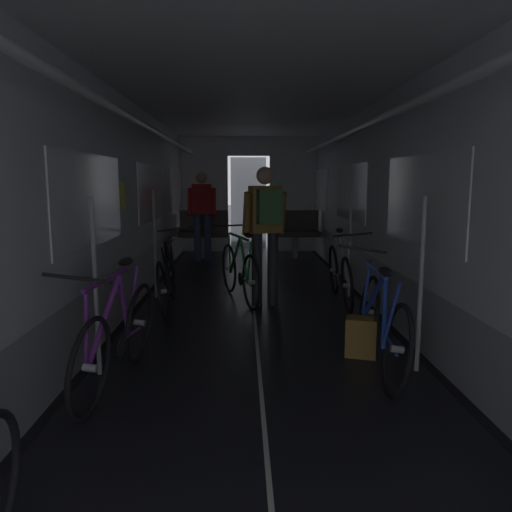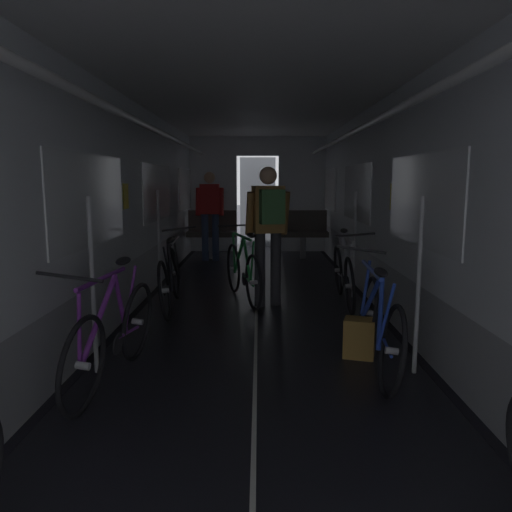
{
  "view_description": "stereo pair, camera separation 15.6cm",
  "coord_description": "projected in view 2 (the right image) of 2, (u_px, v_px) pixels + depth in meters",
  "views": [
    {
      "loc": [
        -0.13,
        -1.66,
        1.52
      ],
      "look_at": [
        0.0,
        3.15,
        0.78
      ],
      "focal_mm": 34.64,
      "sensor_mm": 36.0,
      "label": 1
    },
    {
      "loc": [
        0.03,
        -1.67,
        1.52
      ],
      "look_at": [
        0.0,
        3.15,
        0.78
      ],
      "focal_mm": 34.64,
      "sensor_mm": 36.0,
      "label": 2
    }
  ],
  "objects": [
    {
      "name": "bench_seat_far_left",
      "position": [
        212.0,
        229.0,
        9.78
      ],
      "size": [
        0.98,
        0.51,
        0.95
      ],
      "color": "gray",
      "rests_on": "ground"
    },
    {
      "name": "bicycle_blue",
      "position": [
        378.0,
        324.0,
        3.96
      ],
      "size": [
        0.44,
        1.69,
        0.96
      ],
      "color": "black",
      "rests_on": "ground"
    },
    {
      "name": "bicycle_silver",
      "position": [
        344.0,
        273.0,
        6.12
      ],
      "size": [
        0.44,
        1.69,
        0.95
      ],
      "color": "black",
      "rests_on": "ground"
    },
    {
      "name": "bicycle_purple",
      "position": [
        113.0,
        334.0,
        3.69
      ],
      "size": [
        0.47,
        1.69,
        0.95
      ],
      "color": "black",
      "rests_on": "ground"
    },
    {
      "name": "person_standing_near_bench",
      "position": [
        210.0,
        210.0,
        9.34
      ],
      "size": [
        0.53,
        0.23,
        1.69
      ],
      "color": "#384C75",
      "rests_on": "ground"
    },
    {
      "name": "person_cyclist_aisle",
      "position": [
        269.0,
        223.0,
        5.91
      ],
      "size": [
        0.56,
        0.46,
        1.69
      ],
      "color": "#2D2D33",
      "rests_on": "ground"
    },
    {
      "name": "bicycle_green_in_aisle",
      "position": [
        243.0,
        271.0,
        6.28
      ],
      "size": [
        0.61,
        1.63,
        0.93
      ],
      "color": "black",
      "rests_on": "ground"
    },
    {
      "name": "bicycle_black",
      "position": [
        170.0,
        277.0,
        5.87
      ],
      "size": [
        0.44,
        1.69,
        0.95
      ],
      "color": "black",
      "rests_on": "ground"
    },
    {
      "name": "bench_seat_far_right",
      "position": [
        303.0,
        229.0,
        9.77
      ],
      "size": [
        0.98,
        0.51,
        0.95
      ],
      "color": "gray",
      "rests_on": "ground"
    },
    {
      "name": "train_car_shell",
      "position": [
        256.0,
        164.0,
        5.18
      ],
      "size": [
        3.14,
        12.34,
        2.57
      ],
      "color": "black",
      "rests_on": "ground"
    },
    {
      "name": "backpack_on_floor",
      "position": [
        359.0,
        338.0,
        4.27
      ],
      "size": [
        0.31,
        0.26,
        0.34
      ],
      "primitive_type": "cube",
      "rotation": [
        0.0,
        0.0,
        -0.28
      ],
      "color": "olive",
      "rests_on": "ground"
    }
  ]
}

